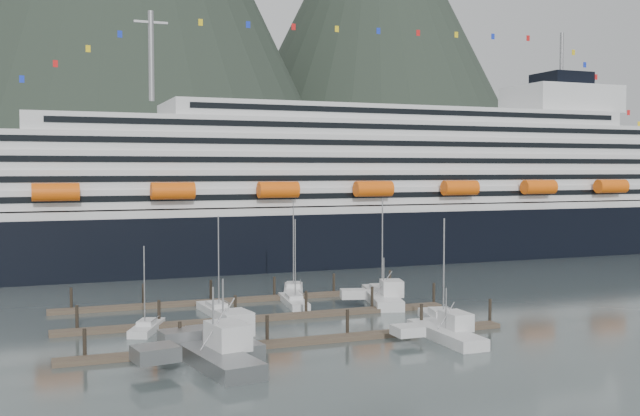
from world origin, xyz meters
The scene contains 16 objects.
ground centered at (0.00, 0.00, 0.00)m, with size 1600.00×1600.00×0.00m, color #4D5B5A.
mountains centered at (52.48, 588.54, 163.40)m, with size 870.00×440.00×420.00m.
cruise_ship centered at (30.03, 54.94, 12.04)m, with size 210.00×30.40×50.30m.
dock_near centered at (-4.93, -9.95, 0.31)m, with size 48.18×2.28×3.20m.
dock_mid centered at (-4.93, 3.05, 0.31)m, with size 48.18×2.28×3.20m.
dock_far centered at (-4.93, 16.05, 0.31)m, with size 48.18×2.28×3.20m.
sailboat_a centered at (-18.75, 1.58, 0.38)m, with size 5.09×7.90×9.99m.
sailboat_b centered at (-9.20, 8.67, 0.41)m, with size 3.21×9.79×12.70m.
sailboat_d centered at (1.88, 11.31, 0.39)m, with size 3.67×10.27×11.89m.
sailboat_f centered at (4.84, 19.99, 0.43)m, with size 5.51×9.46×13.99m.
sailboat_g centered at (14.86, 11.78, 0.44)m, with size 5.73×12.43×14.55m.
sailboat_h centered at (13.92, -6.46, 0.43)m, with size 5.12×10.34×12.93m.
trawler_a centered at (-15.20, -15.03, 0.98)m, with size 10.91×14.97×8.01m.
trawler_b centered at (-12.86, -9.28, 0.97)m, with size 9.47×12.41×7.82m.
trawler_c centered at (10.04, -13.91, 0.81)m, with size 8.38×11.95×6.04m.
trawler_e centered at (12.83, 6.83, 0.89)m, with size 8.94×11.25×6.95m.
Camera 1 is at (-30.32, -82.05, 18.08)m, focal length 42.00 mm.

